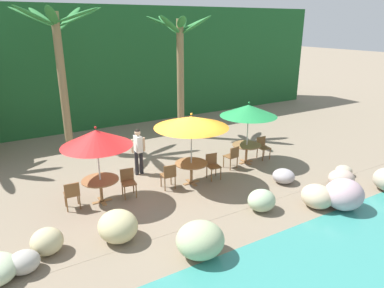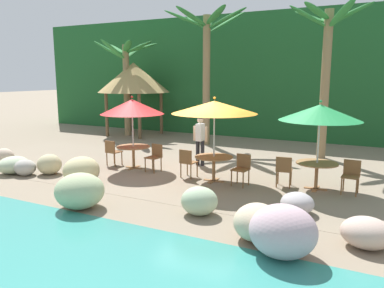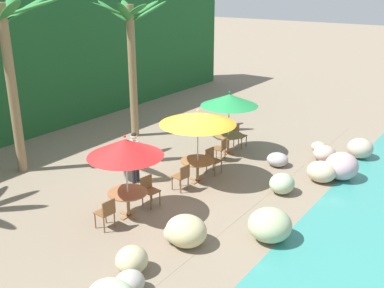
{
  "view_description": "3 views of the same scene",
  "coord_description": "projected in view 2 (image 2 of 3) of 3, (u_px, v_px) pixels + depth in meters",
  "views": [
    {
      "loc": [
        -5.1,
        -9.67,
        5.17
      ],
      "look_at": [
        0.78,
        0.16,
        1.23
      ],
      "focal_mm": 33.18,
      "sensor_mm": 36.0,
      "label": 1
    },
    {
      "loc": [
        4.78,
        -10.06,
        3.02
      ],
      "look_at": [
        -0.54,
        0.41,
        0.91
      ],
      "focal_mm": 35.5,
      "sensor_mm": 36.0,
      "label": 2
    },
    {
      "loc": [
        -10.6,
        -7.9,
        6.22
      ],
      "look_at": [
        0.37,
        -0.13,
        1.31
      ],
      "focal_mm": 42.18,
      "sensor_mm": 36.0,
      "label": 3
    }
  ],
  "objects": [
    {
      "name": "umbrella_orange",
      "position": [
        214.0,
        107.0,
        10.66
      ],
      "size": [
        2.43,
        2.43,
        2.45
      ],
      "color": "silver",
      "rests_on": "ground"
    },
    {
      "name": "chair_red_seaward",
      "position": [
        155.0,
        156.0,
        12.12
      ],
      "size": [
        0.47,
        0.48,
        0.87
      ],
      "color": "brown",
      "rests_on": "ground"
    },
    {
      "name": "palm_tree_nearest",
      "position": [
        126.0,
        69.0,
        18.97
      ],
      "size": [
        3.2,
        3.14,
        4.75
      ],
      "color": "olive",
      "rests_on": "ground"
    },
    {
      "name": "dining_table_green",
      "position": [
        317.0,
        167.0,
        10.15
      ],
      "size": [
        1.1,
        1.1,
        0.74
      ],
      "color": "olive",
      "rests_on": "ground"
    },
    {
      "name": "chair_green_seaward",
      "position": [
        351.0,
        174.0,
        9.83
      ],
      "size": [
        0.44,
        0.45,
        0.87
      ],
      "color": "brown",
      "rests_on": "ground"
    },
    {
      "name": "ground_plane",
      "position": [
        202.0,
        177.0,
        11.5
      ],
      "size": [
        120.0,
        120.0,
        0.0
      ],
      "primitive_type": "plane",
      "color": "gray"
    },
    {
      "name": "chair_red_inland",
      "position": [
        112.0,
        151.0,
        12.88
      ],
      "size": [
        0.45,
        0.46,
        0.87
      ],
      "color": "brown",
      "rests_on": "ground"
    },
    {
      "name": "chair_orange_inland",
      "position": [
        187.0,
        161.0,
        11.32
      ],
      "size": [
        0.46,
        0.46,
        0.87
      ],
      "color": "brown",
      "rests_on": "ground"
    },
    {
      "name": "umbrella_red",
      "position": [
        132.0,
        107.0,
        12.25
      ],
      "size": [
        2.06,
        2.06,
        2.39
      ],
      "color": "silver",
      "rests_on": "ground"
    },
    {
      "name": "palapa_hut",
      "position": [
        134.0,
        78.0,
        19.23
      ],
      "size": [
        3.64,
        3.64,
        3.69
      ],
      "color": "brown",
      "rests_on": "ground"
    },
    {
      "name": "chair_orange_seaward",
      "position": [
        242.0,
        167.0,
        10.56
      ],
      "size": [
        0.47,
        0.47,
        0.87
      ],
      "color": "brown",
      "rests_on": "ground"
    },
    {
      "name": "chair_green_inland",
      "position": [
        284.0,
        169.0,
        10.36
      ],
      "size": [
        0.47,
        0.48,
        0.87
      ],
      "color": "brown",
      "rests_on": "ground"
    },
    {
      "name": "terrace_deck",
      "position": [
        202.0,
        177.0,
        11.49
      ],
      "size": [
        18.0,
        5.2,
        0.01
      ],
      "color": "gray",
      "rests_on": "ground"
    },
    {
      "name": "palm_tree_third",
      "position": [
        327.0,
        54.0,
        13.56
      ],
      "size": [
        2.91,
        2.88,
        5.5
      ],
      "color": "olive",
      "rests_on": "ground"
    },
    {
      "name": "dining_table_red",
      "position": [
        133.0,
        150.0,
        12.5
      ],
      "size": [
        1.1,
        1.1,
        0.74
      ],
      "color": "olive",
      "rests_on": "ground"
    },
    {
      "name": "foliage_backdrop",
      "position": [
        280.0,
        76.0,
        18.86
      ],
      "size": [
        28.0,
        2.4,
        6.0
      ],
      "color": "#1E5628",
      "rests_on": "ground"
    },
    {
      "name": "waiter_in_white",
      "position": [
        200.0,
        137.0,
        12.82
      ],
      "size": [
        0.52,
        0.35,
        1.7
      ],
      "color": "#232328",
      "rests_on": "ground"
    },
    {
      "name": "palm_tree_second",
      "position": [
        207.0,
        51.0,
        16.32
      ],
      "size": [
        3.45,
        3.56,
        5.82
      ],
      "color": "olive",
      "rests_on": "ground"
    },
    {
      "name": "dining_table_orange",
      "position": [
        214.0,
        161.0,
        10.93
      ],
      "size": [
        1.1,
        1.1,
        0.74
      ],
      "color": "olive",
      "rests_on": "ground"
    },
    {
      "name": "rock_seawall",
      "position": [
        105.0,
        187.0,
        9.2
      ],
      "size": [
        14.78,
        3.34,
        0.91
      ],
      "color": "#ABA5A8",
      "rests_on": "ground"
    },
    {
      "name": "umbrella_green",
      "position": [
        320.0,
        113.0,
        9.89
      ],
      "size": [
        2.13,
        2.13,
        2.41
      ],
      "color": "silver",
      "rests_on": "ground"
    }
  ]
}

